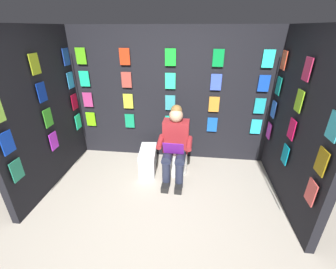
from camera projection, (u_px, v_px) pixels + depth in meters
The scene contains 7 objects.
ground_plane at pixel (152, 237), 2.64m from camera, with size 30.00×30.00×0.00m, color #B2A899.
display_wall_back at pixel (171, 97), 3.89m from camera, with size 3.48×0.14×2.27m.
display_wall_left at pixel (300, 124), 2.81m from camera, with size 0.14×1.89×2.27m.
display_wall_right at pixel (41, 113), 3.18m from camera, with size 0.14×1.89×2.27m.
toilet at pixel (176, 152), 3.79m from camera, with size 0.41×0.56×0.77m.
person_reading at pixel (175, 144), 3.47m from camera, with size 0.53×0.69×1.19m.
comic_longbox_near at pixel (148, 160), 3.82m from camera, with size 0.32×0.62×0.38m.
Camera 1 is at (-0.40, 1.82, 2.23)m, focal length 24.04 mm.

